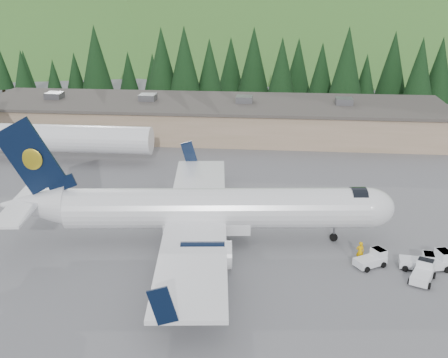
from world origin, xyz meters
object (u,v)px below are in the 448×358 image
at_px(terminal_building, 212,118).
at_px(baggage_tug_d, 435,261).
at_px(second_airliner, 47,137).
at_px(baggage_tug_a, 372,259).
at_px(baggage_tug_c, 423,272).
at_px(ramp_worker, 360,252).
at_px(airliner, 206,210).
at_px(baggage_tug_b, 420,262).

height_order(terminal_building, baggage_tug_d, terminal_building).
height_order(second_airliner, baggage_tug_a, second_airliner).
height_order(baggage_tug_c, baggage_tug_d, baggage_tug_d).
bearing_deg(second_airliner, ramp_worker, -33.45).
bearing_deg(second_airliner, airliner, -42.79).
xyz_separation_m(baggage_tug_a, baggage_tug_b, (3.85, -0.17, 0.02)).
height_order(baggage_tug_a, baggage_tug_b, baggage_tug_b).
bearing_deg(ramp_worker, baggage_tug_b, 169.35).
xyz_separation_m(baggage_tug_c, baggage_tug_d, (1.42, 1.97, 0.05)).
height_order(second_airliner, baggage_tug_b, second_airliner).
distance_m(airliner, second_airliner, 32.55).
distance_m(terminal_building, baggage_tug_d, 47.72).
bearing_deg(baggage_tug_d, terminal_building, 104.25).
height_order(baggage_tug_a, baggage_tug_d, baggage_tug_d).
bearing_deg(baggage_tug_d, second_airliner, 134.28).
relative_size(baggage_tug_a, baggage_tug_d, 0.90).
xyz_separation_m(terminal_building, baggage_tug_d, (23.61, -41.42, -1.91)).
height_order(second_airliner, baggage_tug_d, second_airliner).
bearing_deg(ramp_worker, terminal_building, -67.88).
distance_m(airliner, baggage_tug_b, 18.85).
xyz_separation_m(baggage_tug_b, baggage_tug_c, (-0.15, -1.86, 0.02)).
relative_size(second_airliner, baggage_tug_c, 8.75).
height_order(terminal_building, ramp_worker, terminal_building).
bearing_deg(terminal_building, baggage_tug_d, -60.32).
bearing_deg(airliner, baggage_tug_a, -18.72).
height_order(airliner, second_airliner, airliner).
relative_size(terminal_building, baggage_tug_d, 21.54).
height_order(baggage_tug_c, ramp_worker, ramp_worker).
bearing_deg(ramp_worker, baggage_tug_c, 149.11).
height_order(second_airliner, terminal_building, second_airliner).
bearing_deg(baggage_tug_b, baggage_tug_a, -175.43).
bearing_deg(baggage_tug_a, second_airliner, 113.89).
xyz_separation_m(baggage_tug_d, ramp_worker, (-6.08, 0.70, 0.22)).
distance_m(baggage_tug_b, terminal_building, 47.20).
height_order(baggage_tug_d, ramp_worker, ramp_worker).
bearing_deg(second_airliner, terminal_building, 38.78).
relative_size(airliner, baggage_tug_a, 12.05).
relative_size(baggage_tug_b, baggage_tug_d, 0.88).
bearing_deg(baggage_tug_d, ramp_worker, 158.05).
distance_m(baggage_tug_c, terminal_building, 48.77).
bearing_deg(baggage_tug_a, baggage_tug_d, -33.36).
distance_m(second_airliner, baggage_tug_c, 50.30).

